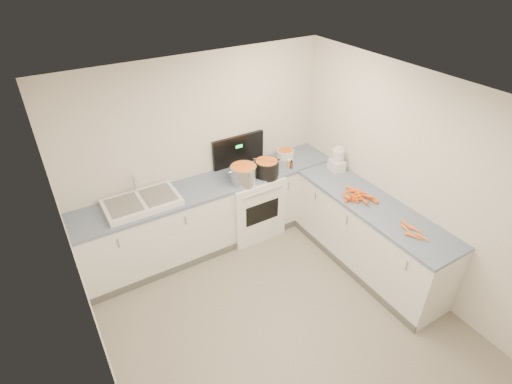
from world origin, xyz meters
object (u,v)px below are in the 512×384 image
extract_bottle (291,165)px  food_processor (337,160)px  steel_pot (243,175)px  sink (142,202)px  spice_jar (289,164)px  stove (250,202)px  black_pot (267,169)px  mixing_bowl (285,154)px

extract_bottle → food_processor: size_ratio=0.29×
steel_pot → sink: bearing=172.5°
sink → spice_jar: size_ratio=9.09×
stove → black_pot: stove is taller
mixing_bowl → sink: bearing=-177.4°
black_pot → food_processor: bearing=-23.6°
spice_jar → food_processor: (0.49, -0.40, 0.10)m
steel_pot → food_processor: food_processor is taller
mixing_bowl → black_pot: bearing=-150.9°
black_pot → spice_jar: size_ratio=3.37×
stove → extract_bottle: 0.78m
mixing_bowl → food_processor: size_ratio=0.71×
mixing_bowl → extract_bottle: 0.32m
steel_pot → extract_bottle: steel_pot is taller
steel_pot → food_processor: bearing=-17.7°
extract_bottle → food_processor: food_processor is taller
extract_bottle → steel_pot: bearing=177.2°
stove → black_pot: 0.61m
food_processor → extract_bottle: bearing=144.4°
mixing_bowl → spice_jar: 0.27m
black_pot → mixing_bowl: black_pot is taller
sink → extract_bottle: sink is taller
spice_jar → steel_pot: bearing=-178.8°
sink → steel_pot: size_ratio=2.56×
black_pot → extract_bottle: size_ratio=3.22×
extract_bottle → spice_jar: bearing=93.0°
stove → sink: (-1.45, 0.02, 0.50)m
black_pot → sink: bearing=173.8°
spice_jar → extract_bottle: bearing=-87.0°
steel_pot → mixing_bowl: steel_pot is taller
steel_pot → black_pot: size_ratio=1.06×
stove → spice_jar: bearing=-14.0°
sink → black_pot: (1.62, -0.18, 0.06)m
extract_bottle → food_processor: (0.49, -0.35, 0.10)m
food_processor → spice_jar: bearing=140.8°
sink → steel_pot: 1.29m
steel_pot → food_processor: size_ratio=0.99×
sink → black_pot: bearing=-6.2°
steel_pot → mixing_bowl: bearing=17.5°
black_pot → spice_jar: black_pot is taller
sink → extract_bottle: (2.00, -0.20, 0.01)m
stove → food_processor: (1.04, -0.54, 0.61)m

